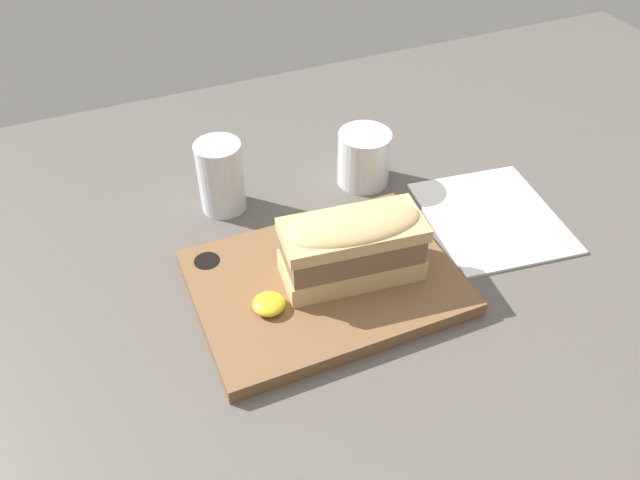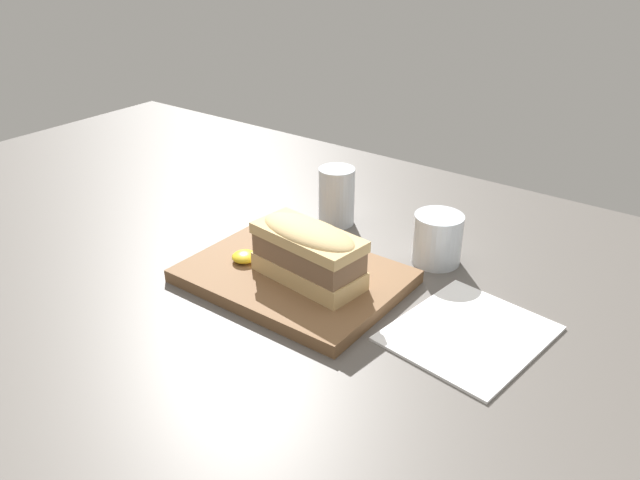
{
  "view_description": "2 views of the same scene",
  "coord_description": "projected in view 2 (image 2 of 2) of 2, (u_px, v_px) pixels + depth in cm",
  "views": [
    {
      "loc": [
        -17.93,
        -44.94,
        55.43
      ],
      "look_at": [
        3.05,
        4.41,
        7.65
      ],
      "focal_mm": 35.0,
      "sensor_mm": 36.0,
      "label": 1
    },
    {
      "loc": [
        51.69,
        -57.66,
        49.09
      ],
      "look_at": [
        6.25,
        3.61,
        9.35
      ],
      "focal_mm": 35.0,
      "sensor_mm": 36.0,
      "label": 2
    }
  ],
  "objects": [
    {
      "name": "dining_table",
      "position": [
        271.0,
        288.0,
        0.91
      ],
      "size": [
        184.65,
        111.14,
        2.0
      ],
      "color": "#56514C",
      "rests_on": "ground"
    },
    {
      "name": "water_glass",
      "position": [
        336.0,
        200.0,
        1.06
      ],
      "size": [
        6.12,
        6.12,
        9.94
      ],
      "color": "silver",
      "rests_on": "dining_table"
    },
    {
      "name": "sandwich",
      "position": [
        308.0,
        250.0,
        0.85
      ],
      "size": [
        16.72,
        8.96,
        8.47
      ],
      "rotation": [
        0.0,
        0.0,
        -0.12
      ],
      "color": "tan",
      "rests_on": "serving_board"
    },
    {
      "name": "napkin",
      "position": [
        469.0,
        333.0,
        0.79
      ],
      "size": [
        19.09,
        21.4,
        0.4
      ],
      "rotation": [
        0.0,
        0.0,
        -0.13
      ],
      "color": "white",
      "rests_on": "dining_table"
    },
    {
      "name": "serving_board",
      "position": [
        294.0,
        276.0,
        0.9
      ],
      "size": [
        30.08,
        22.18,
        1.95
      ],
      "color": "brown",
      "rests_on": "dining_table"
    },
    {
      "name": "wine_glass",
      "position": [
        437.0,
        241.0,
        0.94
      ],
      "size": [
        7.41,
        7.41,
        7.79
      ],
      "color": "silver",
      "rests_on": "dining_table"
    },
    {
      "name": "mustard_dollop",
      "position": [
        244.0,
        257.0,
        0.92
      ],
      "size": [
        3.67,
        3.67,
        1.47
      ],
      "color": "gold",
      "rests_on": "serving_board"
    }
  ]
}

